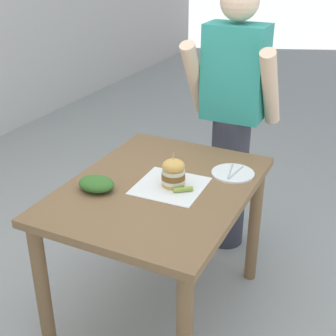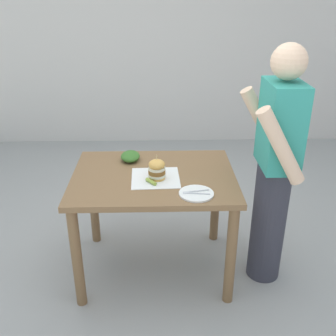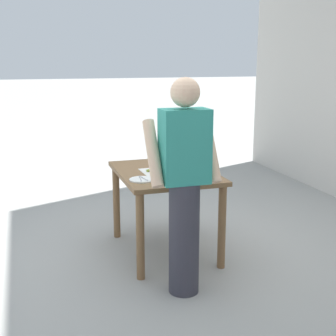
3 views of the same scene
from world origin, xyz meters
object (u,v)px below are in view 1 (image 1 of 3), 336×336
sandwich (173,173)px  side_salad (96,184)px  diner_across_table (232,120)px  side_plate_with_forks (233,173)px  pickle_spear (183,189)px  patio_table (159,208)px

sandwich → side_salad: bearing=-147.9°
diner_across_table → side_salad: bearing=-109.1°
side_plate_with_forks → diner_across_table: bearing=109.8°
side_plate_with_forks → side_salad: side_salad is taller
pickle_spear → diner_across_table: bearing=93.0°
patio_table → sandwich: sandwich is taller
sandwich → side_salad: 0.37m
sandwich → side_salad: sandwich is taller
sandwich → side_plate_with_forks: sandwich is taller
side_salad → sandwich: bearing=32.1°
pickle_spear → side_salad: (-0.38, -0.16, 0.02)m
sandwich → diner_across_table: size_ratio=0.10×
patio_table → side_plate_with_forks: bearing=43.2°
sandwich → side_salad: size_ratio=0.97×
pickle_spear → diner_across_table: 0.83m
side_plate_with_forks → pickle_spear: bearing=-118.0°
pickle_spear → sandwich: bearing=151.3°
patio_table → pickle_spear: (0.14, -0.02, 0.15)m
pickle_spear → side_plate_with_forks: size_ratio=0.43×
side_salad → diner_across_table: 1.04m
patio_table → side_plate_with_forks: (0.29, 0.27, 0.14)m
sandwich → pickle_spear: sandwich is taller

